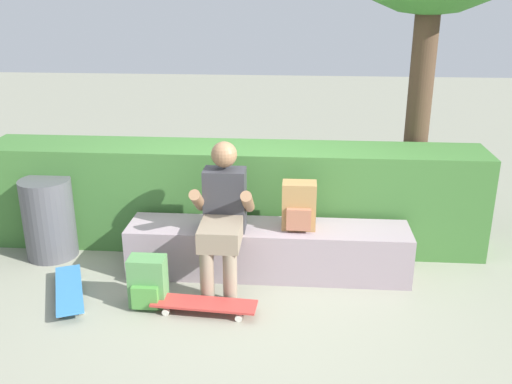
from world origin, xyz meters
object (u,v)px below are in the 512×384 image
(skateboard_near_person, at_px, (204,304))
(bench_main, at_px, (268,250))
(backpack_on_ground, at_px, (148,282))
(skateboard_beside_bench, at_px, (69,290))
(trash_bin, at_px, (49,218))
(person_skater, at_px, (223,213))
(backpack_on_bench, at_px, (299,206))

(skateboard_near_person, bearing_deg, bench_main, 57.39)
(skateboard_near_person, xyz_separation_m, backpack_on_ground, (-0.45, 0.09, 0.12))
(skateboard_beside_bench, xyz_separation_m, trash_bin, (-0.44, 0.74, 0.29))
(bench_main, bearing_deg, skateboard_near_person, -122.61)
(skateboard_beside_bench, distance_m, trash_bin, 0.91)
(person_skater, distance_m, backpack_on_ground, 0.80)
(bench_main, bearing_deg, skateboard_beside_bench, -160.27)
(skateboard_beside_bench, xyz_separation_m, backpack_on_ground, (0.66, -0.05, 0.12))
(backpack_on_ground, distance_m, trash_bin, 1.37)
(skateboard_near_person, relative_size, skateboard_beside_bench, 1.00)
(skateboard_near_person, bearing_deg, person_skater, 79.30)
(bench_main, distance_m, person_skater, 0.59)
(bench_main, xyz_separation_m, backpack_on_ground, (-0.89, -0.61, -0.02))
(skateboard_beside_bench, relative_size, backpack_on_bench, 2.04)
(skateboard_near_person, xyz_separation_m, backpack_on_bench, (0.70, 0.68, 0.55))
(backpack_on_bench, relative_size, trash_bin, 0.54)
(backpack_on_bench, bearing_deg, trash_bin, 175.11)
(person_skater, relative_size, skateboard_near_person, 1.45)
(trash_bin, bearing_deg, person_skater, -13.61)
(person_skater, xyz_separation_m, skateboard_near_person, (-0.09, -0.48, -0.56))
(person_skater, distance_m, skateboard_near_person, 0.74)
(backpack_on_ground, bearing_deg, skateboard_near_person, -11.07)
(skateboard_near_person, relative_size, backpack_on_ground, 2.03)
(skateboard_beside_bench, distance_m, backpack_on_ground, 0.67)
(bench_main, bearing_deg, trash_bin, 174.76)
(backpack_on_bench, xyz_separation_m, trash_bin, (-2.25, 0.19, -0.26))
(person_skater, height_order, skateboard_beside_bench, person_skater)
(person_skater, distance_m, trash_bin, 1.71)
(bench_main, height_order, person_skater, person_skater)
(skateboard_near_person, bearing_deg, backpack_on_bench, 44.40)
(bench_main, distance_m, skateboard_beside_bench, 1.65)
(backpack_on_bench, bearing_deg, bench_main, 177.88)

